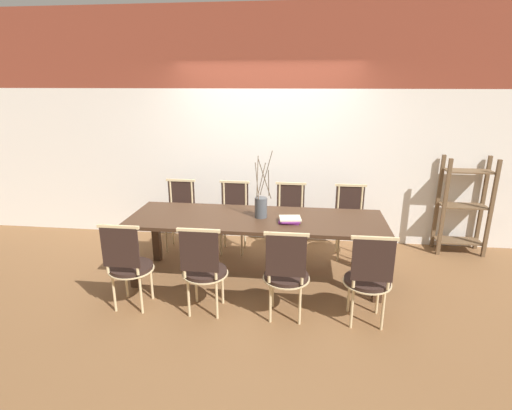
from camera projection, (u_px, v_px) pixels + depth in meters
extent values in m
plane|color=brown|center=(256.00, 278.00, 4.73)|extent=(16.00, 16.00, 0.00)
cube|color=white|center=(267.00, 167.00, 5.67)|extent=(12.00, 0.06, 2.14)
cube|color=brown|center=(268.00, 46.00, 5.19)|extent=(12.00, 0.06, 1.06)
cube|color=#422B1C|center=(256.00, 219.00, 4.51)|extent=(2.88, 0.92, 0.04)
cube|color=#422B1C|center=(133.00, 257.00, 4.44)|extent=(0.09, 0.09, 0.72)
cube|color=#422B1C|center=(379.00, 270.00, 4.13)|extent=(0.09, 0.09, 0.72)
cube|color=#422B1C|center=(156.00, 234.00, 5.11)|extent=(0.09, 0.09, 0.72)
cube|color=#422B1C|center=(369.00, 244.00, 4.80)|extent=(0.09, 0.09, 0.72)
cylinder|color=black|center=(131.00, 267.00, 4.04)|extent=(0.43, 0.43, 0.04)
cylinder|color=beige|center=(131.00, 269.00, 4.04)|extent=(0.46, 0.46, 0.01)
cylinder|color=beige|center=(126.00, 280.00, 4.25)|extent=(0.03, 0.03, 0.41)
cylinder|color=beige|center=(151.00, 281.00, 4.22)|extent=(0.03, 0.03, 0.41)
cylinder|color=beige|center=(114.00, 293.00, 3.99)|extent=(0.03, 0.03, 0.41)
cylinder|color=beige|center=(141.00, 295.00, 3.96)|extent=(0.03, 0.03, 0.41)
cylinder|color=beige|center=(105.00, 249.00, 3.80)|extent=(0.03, 0.03, 0.50)
cylinder|color=beige|center=(136.00, 251.00, 3.77)|extent=(0.03, 0.03, 0.50)
cube|color=black|center=(120.00, 248.00, 3.77)|extent=(0.37, 0.02, 0.40)
cube|color=beige|center=(118.00, 227.00, 3.71)|extent=(0.41, 0.03, 0.03)
cylinder|color=black|center=(205.00, 271.00, 3.95)|extent=(0.43, 0.43, 0.04)
cylinder|color=beige|center=(205.00, 273.00, 3.96)|extent=(0.46, 0.46, 0.01)
cylinder|color=beige|center=(196.00, 284.00, 4.16)|extent=(0.03, 0.03, 0.41)
cylinder|color=beige|center=(223.00, 285.00, 4.13)|extent=(0.03, 0.03, 0.41)
cylinder|color=beige|center=(189.00, 298.00, 3.90)|extent=(0.03, 0.03, 0.41)
cylinder|color=beige|center=(217.00, 300.00, 3.87)|extent=(0.03, 0.03, 0.41)
cylinder|color=beige|center=(183.00, 253.00, 3.71)|extent=(0.03, 0.03, 0.50)
cylinder|color=beige|center=(215.00, 255.00, 3.68)|extent=(0.03, 0.03, 0.50)
cube|color=black|center=(199.00, 252.00, 3.68)|extent=(0.37, 0.02, 0.40)
cube|color=beige|center=(198.00, 230.00, 3.63)|extent=(0.41, 0.03, 0.03)
cylinder|color=black|center=(286.00, 276.00, 3.86)|extent=(0.43, 0.43, 0.04)
cylinder|color=beige|center=(286.00, 278.00, 3.86)|extent=(0.46, 0.46, 0.01)
cylinder|color=beige|center=(273.00, 288.00, 4.07)|extent=(0.03, 0.03, 0.41)
cylinder|color=beige|center=(300.00, 290.00, 4.04)|extent=(0.03, 0.03, 0.41)
cylinder|color=beige|center=(270.00, 303.00, 3.81)|extent=(0.03, 0.03, 0.41)
cylinder|color=beige|center=(300.00, 305.00, 3.77)|extent=(0.03, 0.03, 0.41)
cylinder|color=beige|center=(269.00, 258.00, 3.62)|extent=(0.03, 0.03, 0.50)
cylinder|color=beige|center=(303.00, 259.00, 3.58)|extent=(0.03, 0.03, 0.50)
cube|color=black|center=(286.00, 256.00, 3.59)|extent=(0.37, 0.02, 0.40)
cube|color=beige|center=(287.00, 234.00, 3.53)|extent=(0.41, 0.03, 0.03)
cylinder|color=black|center=(367.00, 280.00, 3.77)|extent=(0.43, 0.43, 0.04)
cylinder|color=beige|center=(367.00, 283.00, 3.77)|extent=(0.46, 0.46, 0.01)
cylinder|color=beige|center=(349.00, 293.00, 3.98)|extent=(0.03, 0.03, 0.41)
cylinder|color=beige|center=(378.00, 295.00, 3.95)|extent=(0.03, 0.03, 0.41)
cylinder|color=beige|center=(352.00, 308.00, 3.72)|extent=(0.03, 0.03, 0.41)
cylinder|color=beige|center=(383.00, 310.00, 3.68)|extent=(0.03, 0.03, 0.41)
cylinder|color=beige|center=(355.00, 262.00, 3.53)|extent=(0.03, 0.03, 0.50)
cylinder|color=beige|center=(390.00, 264.00, 3.50)|extent=(0.03, 0.03, 0.50)
cube|color=black|center=(373.00, 261.00, 3.50)|extent=(0.37, 0.02, 0.40)
cube|color=beige|center=(375.00, 238.00, 3.44)|extent=(0.41, 0.03, 0.03)
cylinder|color=black|center=(179.00, 219.00, 5.43)|extent=(0.43, 0.43, 0.04)
cylinder|color=beige|center=(179.00, 221.00, 5.44)|extent=(0.46, 0.46, 0.01)
cylinder|color=beige|center=(187.00, 239.00, 5.35)|extent=(0.03, 0.03, 0.41)
cylinder|color=beige|center=(166.00, 238.00, 5.38)|extent=(0.03, 0.03, 0.41)
cylinder|color=beige|center=(192.00, 231.00, 5.61)|extent=(0.03, 0.03, 0.41)
cylinder|color=beige|center=(173.00, 231.00, 5.64)|extent=(0.03, 0.03, 0.41)
cylinder|color=beige|center=(192.00, 197.00, 5.51)|extent=(0.03, 0.03, 0.50)
cylinder|color=beige|center=(171.00, 196.00, 5.54)|extent=(0.03, 0.03, 0.50)
cube|color=black|center=(182.00, 195.00, 5.52)|extent=(0.37, 0.02, 0.40)
cube|color=beige|center=(181.00, 180.00, 5.45)|extent=(0.41, 0.03, 0.03)
cylinder|color=black|center=(233.00, 222.00, 5.34)|extent=(0.43, 0.43, 0.04)
cylinder|color=beige|center=(233.00, 223.00, 5.35)|extent=(0.46, 0.46, 0.01)
cylinder|color=beige|center=(242.00, 242.00, 5.26)|extent=(0.03, 0.03, 0.41)
cylinder|color=beige|center=(221.00, 241.00, 5.29)|extent=(0.03, 0.03, 0.41)
cylinder|color=beige|center=(245.00, 234.00, 5.53)|extent=(0.03, 0.03, 0.41)
cylinder|color=beige|center=(225.00, 233.00, 5.56)|extent=(0.03, 0.03, 0.41)
cylinder|color=beige|center=(246.00, 199.00, 5.42)|extent=(0.03, 0.03, 0.50)
cylinder|color=beige|center=(224.00, 198.00, 5.45)|extent=(0.03, 0.03, 0.50)
cube|color=black|center=(235.00, 197.00, 5.43)|extent=(0.37, 0.02, 0.40)
cube|color=beige|center=(235.00, 182.00, 5.37)|extent=(0.41, 0.03, 0.03)
cylinder|color=black|center=(289.00, 224.00, 5.25)|extent=(0.43, 0.43, 0.04)
cylinder|color=beige|center=(289.00, 226.00, 5.26)|extent=(0.46, 0.46, 0.01)
cylinder|color=beige|center=(299.00, 244.00, 5.17)|extent=(0.03, 0.03, 0.41)
cylinder|color=beige|center=(278.00, 243.00, 5.20)|extent=(0.03, 0.03, 0.41)
cylinder|color=beige|center=(300.00, 236.00, 5.44)|extent=(0.03, 0.03, 0.41)
cylinder|color=beige|center=(279.00, 235.00, 5.47)|extent=(0.03, 0.03, 0.41)
cylinder|color=beige|center=(302.00, 201.00, 5.33)|extent=(0.03, 0.03, 0.50)
cylinder|color=beige|center=(279.00, 200.00, 5.37)|extent=(0.03, 0.03, 0.50)
cube|color=black|center=(291.00, 199.00, 5.35)|extent=(0.37, 0.02, 0.40)
cube|color=beige|center=(291.00, 184.00, 5.28)|extent=(0.41, 0.03, 0.03)
cylinder|color=black|center=(350.00, 226.00, 5.16)|extent=(0.43, 0.43, 0.04)
cylinder|color=beige|center=(349.00, 228.00, 5.17)|extent=(0.46, 0.46, 0.01)
cylinder|color=beige|center=(361.00, 247.00, 5.08)|extent=(0.03, 0.03, 0.41)
cylinder|color=beige|center=(338.00, 246.00, 5.11)|extent=(0.03, 0.03, 0.41)
cylinder|color=beige|center=(358.00, 239.00, 5.35)|extent=(0.03, 0.03, 0.41)
cylinder|color=beige|center=(337.00, 238.00, 5.38)|extent=(0.03, 0.03, 0.41)
cylinder|color=beige|center=(361.00, 203.00, 5.24)|extent=(0.03, 0.03, 0.50)
cylinder|color=beige|center=(338.00, 202.00, 5.28)|extent=(0.03, 0.03, 0.50)
cube|color=black|center=(350.00, 201.00, 5.26)|extent=(0.37, 0.02, 0.40)
cube|color=beige|center=(351.00, 185.00, 5.19)|extent=(0.41, 0.03, 0.03)
cylinder|color=#4C5156|center=(261.00, 207.00, 4.48)|extent=(0.14, 0.14, 0.23)
cylinder|color=brown|center=(257.00, 181.00, 4.37)|extent=(0.06, 0.10, 0.40)
cylinder|color=brown|center=(265.00, 179.00, 4.31)|extent=(0.14, 0.11, 0.46)
cylinder|color=brown|center=(266.00, 173.00, 4.43)|extent=(0.15, 0.11, 0.53)
cylinder|color=brown|center=(269.00, 183.00, 4.39)|extent=(0.01, 0.18, 0.34)
cylinder|color=brown|center=(257.00, 177.00, 4.39)|extent=(0.01, 0.09, 0.46)
cylinder|color=brown|center=(262.00, 180.00, 4.43)|extent=(0.09, 0.01, 0.39)
cube|color=#842D8C|center=(289.00, 221.00, 4.35)|extent=(0.23, 0.17, 0.02)
cube|color=#842D8C|center=(290.00, 220.00, 4.34)|extent=(0.22, 0.21, 0.02)
cube|color=beige|center=(290.00, 218.00, 4.35)|extent=(0.26, 0.22, 0.02)
cube|color=brown|center=(444.00, 208.00, 5.18)|extent=(0.04, 0.04, 1.31)
cube|color=brown|center=(491.00, 210.00, 5.11)|extent=(0.04, 0.04, 1.31)
cube|color=brown|center=(438.00, 202.00, 5.43)|extent=(0.04, 0.04, 1.31)
cube|color=brown|center=(482.00, 204.00, 5.37)|extent=(0.04, 0.04, 1.31)
cube|color=brown|center=(458.00, 241.00, 5.42)|extent=(0.58, 0.27, 0.02)
cube|color=brown|center=(464.00, 206.00, 5.27)|extent=(0.58, 0.27, 0.02)
cube|color=brown|center=(469.00, 171.00, 5.13)|extent=(0.58, 0.27, 0.02)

